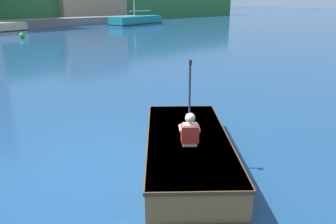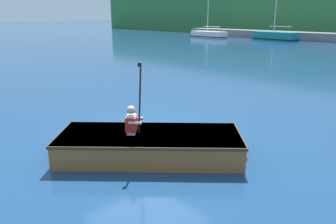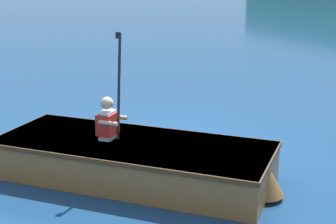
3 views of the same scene
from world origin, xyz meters
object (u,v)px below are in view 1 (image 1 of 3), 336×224
(rowboat_foreground, at_px, (187,146))
(channel_buoy, at_px, (22,35))
(person_paddler, at_px, (190,130))
(moored_boat_dock_center_far, at_px, (137,21))

(rowboat_foreground, distance_m, channel_buoy, 24.29)
(channel_buoy, bearing_deg, person_paddler, -106.44)
(moored_boat_dock_center_far, relative_size, channel_buoy, 11.00)
(moored_boat_dock_center_far, distance_m, rowboat_foreground, 36.44)
(rowboat_foreground, relative_size, channel_buoy, 5.04)
(channel_buoy, bearing_deg, rowboat_foreground, -105.99)
(rowboat_foreground, bearing_deg, person_paddler, -133.95)
(rowboat_foreground, bearing_deg, channel_buoy, 74.01)
(rowboat_foreground, xyz_separation_m, channel_buoy, (6.69, 23.35, -0.06))
(moored_boat_dock_center_far, bearing_deg, person_paddler, -129.00)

